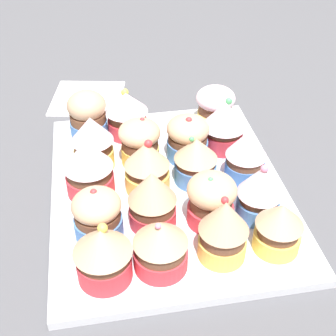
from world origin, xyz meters
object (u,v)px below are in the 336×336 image
at_px(cupcake_0, 279,227).
at_px(cupcake_14, 103,254).
at_px(cupcake_17, 93,142).
at_px(baking_tray, 168,189).
at_px(cupcake_1, 260,191).
at_px(cupcake_11, 147,166).
at_px(cupcake_5, 224,229).
at_px(cupcake_13, 127,113).
at_px(napkin, 88,97).
at_px(cupcake_2, 247,157).
at_px(cupcake_9, 161,245).
at_px(cupcake_4, 215,105).
at_px(cupcake_12, 140,141).
at_px(cupcake_3, 224,124).
at_px(cupcake_6, 211,199).
at_px(cupcake_18, 88,115).
at_px(cupcake_10, 152,198).
at_px(cupcake_8, 188,138).
at_px(cupcake_16, 88,167).
at_px(cupcake_7, 196,160).

height_order(cupcake_0, cupcake_14, cupcake_14).
bearing_deg(cupcake_17, baking_tray, -122.95).
bearing_deg(cupcake_1, cupcake_0, -175.80).
relative_size(cupcake_0, cupcake_11, 0.85).
bearing_deg(cupcake_5, cupcake_1, -47.23).
bearing_deg(cupcake_1, cupcake_13, 33.76).
bearing_deg(cupcake_5, napkin, 18.68).
bearing_deg(cupcake_2, cupcake_13, 46.16).
distance_m(cupcake_9, cupcake_14, 0.06).
height_order(cupcake_4, napkin, cupcake_4).
xyz_separation_m(cupcake_11, cupcake_12, (0.06, 0.00, -0.00)).
bearing_deg(cupcake_0, cupcake_1, 4.20).
bearing_deg(cupcake_13, cupcake_3, -114.21).
height_order(cupcake_4, cupcake_14, cupcake_14).
height_order(cupcake_6, napkin, cupcake_6).
bearing_deg(cupcake_13, cupcake_18, 88.52).
distance_m(baking_tray, cupcake_9, 0.14).
height_order(cupcake_2, cupcake_12, cupcake_2).
distance_m(cupcake_4, cupcake_10, 0.24).
xyz_separation_m(cupcake_8, cupcake_16, (-0.05, 0.14, 0.01)).
xyz_separation_m(cupcake_5, cupcake_10, (0.06, 0.07, -0.00)).
bearing_deg(cupcake_9, cupcake_4, -25.57).
relative_size(cupcake_0, cupcake_10, 0.85).
distance_m(cupcake_9, cupcake_10, 0.07).
bearing_deg(cupcake_2, cupcake_3, 7.38).
bearing_deg(cupcake_6, cupcake_18, 33.23).
xyz_separation_m(cupcake_6, napkin, (0.35, 0.14, -0.04)).
bearing_deg(cupcake_8, cupcake_13, 46.41).
bearing_deg(cupcake_14, cupcake_13, -11.04).
bearing_deg(cupcake_11, cupcake_8, -47.74).
height_order(cupcake_7, cupcake_13, cupcake_13).
bearing_deg(cupcake_14, baking_tray, -33.95).
relative_size(cupcake_3, cupcake_18, 1.04).
relative_size(cupcake_6, cupcake_16, 0.89).
relative_size(cupcake_2, cupcake_18, 0.99).
height_order(cupcake_11, napkin, cupcake_11).
relative_size(cupcake_7, cupcake_8, 1.01).
distance_m(cupcake_2, napkin, 0.35).
xyz_separation_m(cupcake_13, cupcake_18, (0.00, 0.06, 0.00)).
distance_m(cupcake_7, cupcake_9, 0.15).
distance_m(cupcake_1, cupcake_5, 0.08).
bearing_deg(cupcake_13, cupcake_16, 154.20).
xyz_separation_m(cupcake_11, cupcake_13, (0.13, 0.01, -0.00)).
bearing_deg(cupcake_6, cupcake_5, 179.62).
xyz_separation_m(baking_tray, cupcake_8, (0.06, -0.04, 0.04)).
xyz_separation_m(baking_tray, napkin, (0.27, 0.10, -0.00)).
xyz_separation_m(cupcake_6, cupcake_16, (0.08, 0.14, 0.01)).
bearing_deg(cupcake_18, cupcake_5, -152.67).
distance_m(cupcake_8, cupcake_14, 0.24).
height_order(cupcake_14, cupcake_18, cupcake_18).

